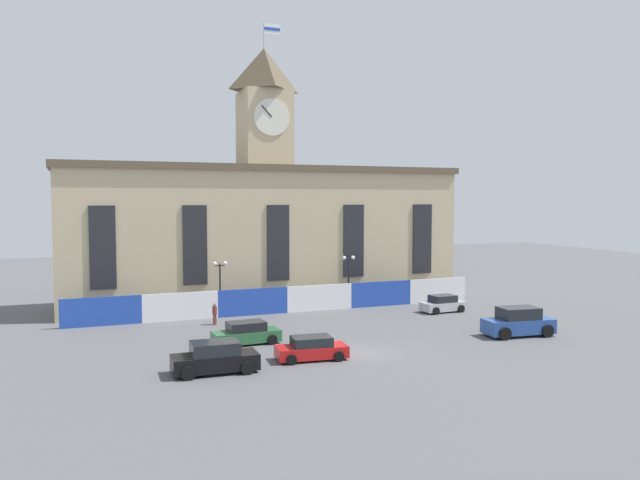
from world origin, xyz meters
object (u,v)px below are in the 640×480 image
car_blue_van (518,323)px  pedestrian (215,313)px  car_green_wagon (246,334)px  street_lamp_right (348,269)px  car_red_sedan (311,349)px  street_lamp_far_left (220,276)px  car_silver_hatch (443,304)px  car_black_suv (215,358)px

car_blue_van → pedestrian: 23.18m
car_green_wagon → pedestrian: bearing=-87.7°
street_lamp_right → car_green_wagon: street_lamp_right is taller
car_green_wagon → car_blue_van: (19.09, -4.91, 0.25)m
car_red_sedan → pedestrian: size_ratio=2.63×
street_lamp_far_left → street_lamp_right: bearing=0.0°
car_silver_hatch → car_black_suv: (-22.86, -11.64, 0.14)m
car_blue_van → car_silver_hatch: size_ratio=1.33×
car_green_wagon → car_red_sedan: car_green_wagon is taller
car_black_suv → street_lamp_right: bearing=48.9°
street_lamp_far_left → car_green_wagon: (-0.73, -11.19, -2.69)m
car_blue_van → pedestrian: bearing=-25.3°
street_lamp_right → car_green_wagon: bearing=-138.9°
street_lamp_right → car_black_suv: (-16.35, -17.44, -2.62)m
car_red_sedan → car_blue_van: 16.44m
car_blue_van → pedestrian: size_ratio=3.05×
car_red_sedan → car_silver_hatch: (16.66, 10.97, 0.02)m
street_lamp_right → street_lamp_far_left: bearing=180.0°
car_blue_van → car_black_suv: 22.67m
street_lamp_right → car_red_sedan: (-10.15, -16.77, -2.78)m
car_silver_hatch → pedestrian: pedestrian is taller
street_lamp_right → pedestrian: 14.17m
pedestrian → car_blue_van: bearing=-173.8°
car_green_wagon → car_silver_hatch: size_ratio=1.17×
street_lamp_far_left → car_green_wagon: bearing=-93.7°
car_blue_van → car_silver_hatch: bearing=-84.7°
street_lamp_right → car_blue_van: street_lamp_right is taller
car_green_wagon → car_silver_hatch: 20.06m
car_red_sedan → pedestrian: (-3.25, 12.93, 0.28)m
car_red_sedan → car_black_suv: bearing=-167.7°
car_blue_van → pedestrian: (-19.68, 12.25, -0.02)m
car_blue_van → car_green_wagon: bearing=-7.8°
car_red_sedan → car_silver_hatch: size_ratio=1.15×
street_lamp_far_left → street_lamp_right: street_lamp_right is taller
car_silver_hatch → car_green_wagon: bearing=12.6°
car_black_suv → pedestrian: size_ratio=2.86×
car_red_sedan → pedestrian: 13.34m
street_lamp_far_left → car_red_sedan: (1.93, -16.77, -2.74)m
car_green_wagon → car_black_suv: bearing=58.3°
street_lamp_right → pedestrian: size_ratio=2.71×
car_red_sedan → pedestrian: pedestrian is taller
car_green_wagon → car_black_suv: car_black_suv is taller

